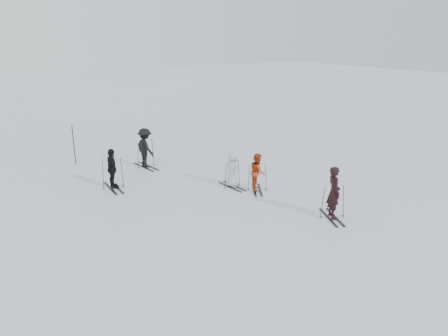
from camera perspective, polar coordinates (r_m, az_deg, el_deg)
name	(u,v)px	position (r m, az deg, el deg)	size (l,w,h in m)	color
ground	(239,199)	(17.16, 1.91, -4.01)	(120.00, 120.00, 0.00)	silver
skier_near_dark	(334,193)	(15.57, 14.14, -3.19)	(0.67, 0.44, 1.85)	black
skier_red	(258,172)	(17.85, 4.40, -0.58)	(0.75, 0.58, 1.53)	#AE3613
skier_grey	(232,170)	(18.20, 1.10, -0.23)	(0.74, 0.48, 1.51)	silver
skier_uphill_left	(112,169)	(18.59, -14.39, -0.14)	(0.98, 0.41, 1.67)	black
skier_uphill_far	(145,148)	(21.21, -10.24, 2.57)	(1.21, 0.69, 1.87)	black
skis_near_dark	(333,201)	(15.68, 14.06, -4.25)	(0.89, 1.69, 1.23)	black
skis_red	(257,177)	(17.91, 4.39, -1.19)	(0.82, 1.56, 1.14)	black
skis_grey	(232,174)	(18.25, 1.09, -0.76)	(0.83, 1.58, 1.15)	black
skis_uphill_left	(113,173)	(18.65, -14.35, -0.68)	(0.95, 1.79, 1.30)	black
skis_uphill_far	(146,153)	(21.28, -10.21, 1.89)	(0.98, 1.85, 1.35)	black
piste_marker	(74,145)	(22.57, -19.02, 2.90)	(0.04, 0.04, 1.96)	black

